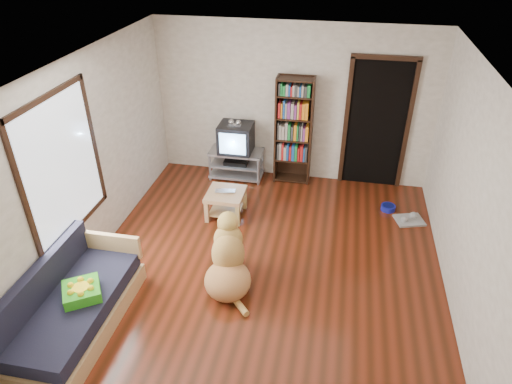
% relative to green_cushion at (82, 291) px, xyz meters
% --- Properties ---
extents(ground, '(5.00, 5.00, 0.00)m').
position_rel_green_cushion_xyz_m(ground, '(1.75, 1.34, -0.48)').
color(ground, '#602110').
rests_on(ground, ground).
extents(ceiling, '(5.00, 5.00, 0.00)m').
position_rel_green_cushion_xyz_m(ceiling, '(1.75, 1.34, 2.12)').
color(ceiling, white).
rests_on(ceiling, ground).
extents(wall_back, '(4.50, 0.00, 4.50)m').
position_rel_green_cushion_xyz_m(wall_back, '(1.75, 3.84, 0.82)').
color(wall_back, silver).
rests_on(wall_back, ground).
extents(wall_front, '(4.50, 0.00, 4.50)m').
position_rel_green_cushion_xyz_m(wall_front, '(1.75, -1.16, 0.82)').
color(wall_front, silver).
rests_on(wall_front, ground).
extents(wall_left, '(0.00, 5.00, 5.00)m').
position_rel_green_cushion_xyz_m(wall_left, '(-0.50, 1.34, 0.82)').
color(wall_left, silver).
rests_on(wall_left, ground).
extents(wall_right, '(0.00, 5.00, 5.00)m').
position_rel_green_cushion_xyz_m(wall_right, '(4.00, 1.34, 0.82)').
color(wall_right, silver).
rests_on(wall_right, ground).
extents(green_cushion, '(0.52, 0.52, 0.13)m').
position_rel_green_cushion_xyz_m(green_cushion, '(0.00, 0.00, 0.00)').
color(green_cushion, green).
rests_on(green_cushion, sofa).
extents(laptop, '(0.32, 0.24, 0.02)m').
position_rel_green_cushion_xyz_m(laptop, '(0.96, 2.37, -0.07)').
color(laptop, silver).
rests_on(laptop, coffee_table).
extents(dog_bowl, '(0.22, 0.22, 0.08)m').
position_rel_green_cushion_xyz_m(dog_bowl, '(3.39, 3.01, -0.44)').
color(dog_bowl, '#161C99').
rests_on(dog_bowl, ground).
extents(grey_rag, '(0.48, 0.43, 0.03)m').
position_rel_green_cushion_xyz_m(grey_rag, '(3.69, 2.76, -0.47)').
color(grey_rag, '#959595').
rests_on(grey_rag, ground).
extents(window, '(0.03, 1.46, 1.70)m').
position_rel_green_cushion_xyz_m(window, '(-0.48, 0.84, 1.02)').
color(window, white).
rests_on(window, wall_left).
extents(doorway, '(1.03, 0.05, 2.19)m').
position_rel_green_cushion_xyz_m(doorway, '(3.10, 3.82, 0.64)').
color(doorway, black).
rests_on(doorway, wall_back).
extents(tv_stand, '(0.90, 0.45, 0.50)m').
position_rel_green_cushion_xyz_m(tv_stand, '(0.85, 3.59, -0.21)').
color(tv_stand, '#99999E').
rests_on(tv_stand, ground).
extents(crt_tv, '(0.55, 0.52, 0.58)m').
position_rel_green_cushion_xyz_m(crt_tv, '(0.85, 3.61, 0.26)').
color(crt_tv, black).
rests_on(crt_tv, tv_stand).
extents(bookshelf, '(0.60, 0.30, 1.80)m').
position_rel_green_cushion_xyz_m(bookshelf, '(1.80, 3.68, 0.52)').
color(bookshelf, black).
rests_on(bookshelf, ground).
extents(sofa, '(0.80, 1.80, 0.80)m').
position_rel_green_cushion_xyz_m(sofa, '(-0.12, -0.05, -0.22)').
color(sofa, tan).
rests_on(sofa, ground).
extents(coffee_table, '(0.55, 0.55, 0.40)m').
position_rel_green_cushion_xyz_m(coffee_table, '(0.96, 2.40, -0.20)').
color(coffee_table, tan).
rests_on(coffee_table, ground).
extents(dog, '(0.68, 1.04, 0.91)m').
position_rel_green_cushion_xyz_m(dog, '(1.37, 0.95, -0.15)').
color(dog, '#B87547').
rests_on(dog, ground).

